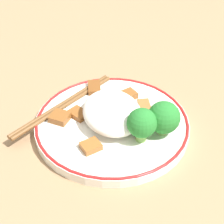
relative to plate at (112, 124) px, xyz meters
The scene contains 13 objects.
ground_plane 0.01m from the plate, ahead, with size 3.00×3.00×0.00m, color #9E7A56.
plate is the anchor object (origin of this frame).
rice_mound 0.03m from the plate, 49.81° to the left, with size 0.12×0.09×0.04m.
broccoli_back_left 0.07m from the plate, 150.07° to the right, with size 0.05×0.05×0.06m.
broccoli_back_center 0.09m from the plate, 124.74° to the right, with size 0.05×0.05×0.06m.
meat_near_front 0.06m from the plate, 80.30° to the right, with size 0.04×0.03×0.01m.
meat_near_left 0.07m from the plate, 136.65° to the left, with size 0.03×0.03×0.01m.
meat_near_right 0.06m from the plate, 58.53° to the left, with size 0.04×0.04×0.01m.
meat_near_back 0.04m from the plate, 23.91° to the left, with size 0.03×0.04×0.01m.
meat_on_rice_edge 0.07m from the plate, 40.00° to the right, with size 0.03×0.03×0.01m.
meat_mid_left 0.10m from the plate, ahead, with size 0.04×0.03×0.01m.
meat_mid_right 0.09m from the plate, 71.23° to the left, with size 0.04×0.04×0.01m.
chopsticks 0.09m from the plate, 48.33° to the left, with size 0.13×0.20×0.01m.
Camera 1 is at (-0.45, 0.13, 0.42)m, focal length 60.00 mm.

